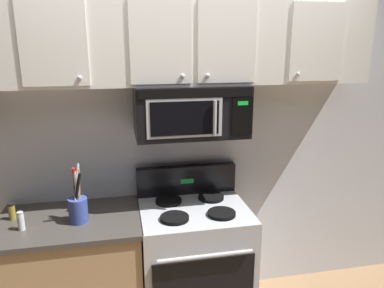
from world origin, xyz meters
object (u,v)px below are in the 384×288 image
over_range_microwave (190,110)px  salt_shaker (21,221)px  spice_jar (12,212)px  stove_range (194,262)px  utensil_crock_blue (78,205)px

over_range_microwave → salt_shaker: (-1.11, -0.20, -0.62)m
over_range_microwave → salt_shaker: bearing=-169.6°
over_range_microwave → spice_jar: (-1.20, -0.04, -0.62)m
stove_range → salt_shaker: stove_range is taller
utensil_crock_blue → stove_range: bearing=3.4°
utensil_crock_blue → salt_shaker: (-0.34, -0.04, -0.05)m
over_range_microwave → utensil_crock_blue: over_range_microwave is taller
over_range_microwave → stove_range: bearing=-89.9°
stove_range → salt_shaker: (-1.11, -0.09, 0.49)m
salt_shaker → spice_jar: (-0.09, 0.16, -0.00)m
utensil_crock_blue → salt_shaker: utensil_crock_blue is taller
over_range_microwave → utensil_crock_blue: bearing=-168.1°
stove_range → utensil_crock_blue: bearing=-176.6°
stove_range → utensil_crock_blue: (-0.77, -0.05, 0.55)m
salt_shaker → spice_jar: salt_shaker is taller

